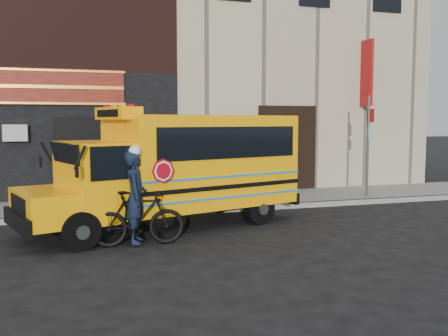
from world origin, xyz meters
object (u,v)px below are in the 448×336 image
sign_pole (368,144)px  bicycle (138,218)px  school_bus (179,166)px  cyclist (136,199)px

sign_pole → bicycle: 8.84m
sign_pole → bicycle: sign_pole is taller
school_bus → sign_pole: bearing=16.8°
school_bus → sign_pole: 6.98m
cyclist → sign_pole: bearing=-55.7°
cyclist → bicycle: bearing=-150.8°
school_bus → bicycle: 2.30m
school_bus → sign_pole: sign_pole is taller
sign_pole → bicycle: (-7.92, -3.71, -1.29)m
cyclist → school_bus: bearing=-29.0°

